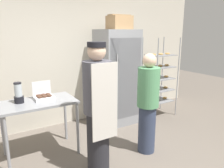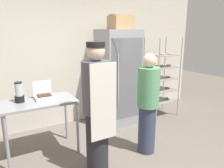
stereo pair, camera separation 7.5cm
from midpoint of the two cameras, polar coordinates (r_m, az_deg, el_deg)
back_wall at (r=4.66m, az=-10.56°, el=7.13°), size 6.40×0.12×2.81m
refrigerator at (r=4.54m, az=0.83°, el=1.70°), size 0.78×0.69×1.95m
baking_rack at (r=5.08m, az=11.91°, el=1.70°), size 0.66×0.51×1.78m
prep_counter at (r=3.53m, az=-19.19°, el=-6.01°), size 1.09×0.64×0.88m
donut_box at (r=3.55m, az=-17.97°, el=-3.10°), size 0.29×0.23×0.27m
blender_pitcher at (r=3.49m, az=-23.80°, el=-2.38°), size 0.14×0.14×0.31m
cardboard_storage_box at (r=4.37m, az=1.43°, el=15.82°), size 0.42×0.36×0.28m
person_baker at (r=2.91m, az=-4.47°, el=-6.15°), size 0.38×0.40×1.78m
person_customer at (r=3.46m, az=8.71°, el=-5.08°), size 0.34×0.34×1.59m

